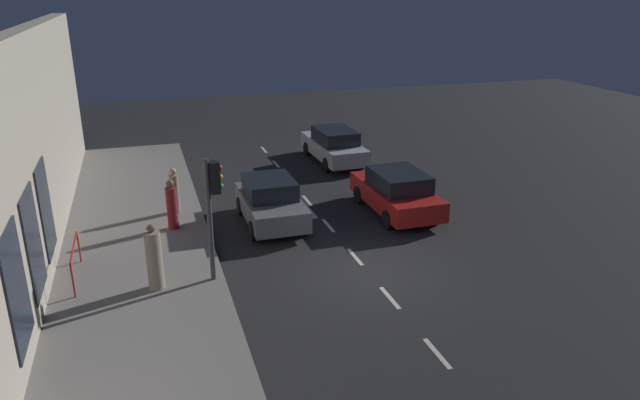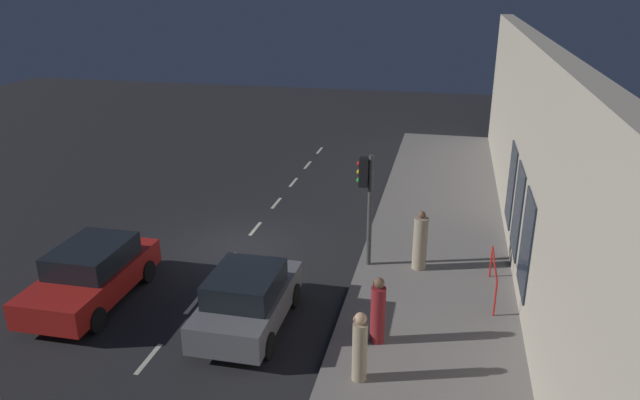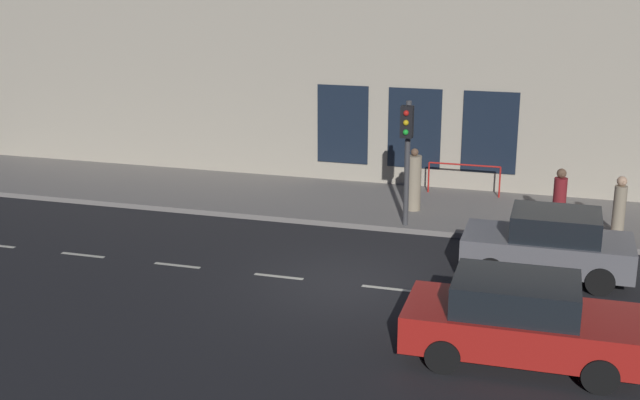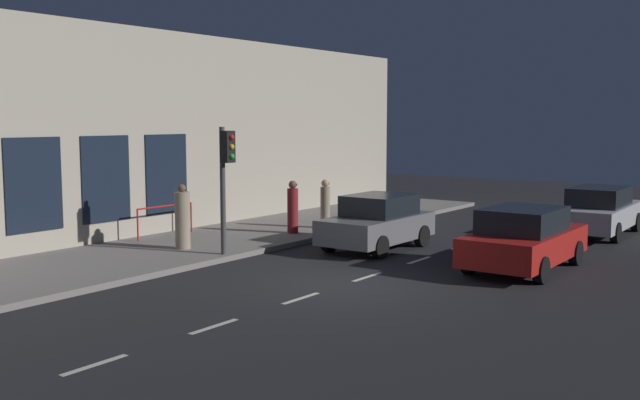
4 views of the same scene
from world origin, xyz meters
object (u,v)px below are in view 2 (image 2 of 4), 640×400
Objects in this scene: parked_car_1 at (247,299)px; parked_car_2 at (92,274)px; pedestrian_2 at (420,242)px; traffic_light at (366,191)px; pedestrian_0 at (378,312)px; pedestrian_1 at (360,348)px.

parked_car_1 is 4.54m from parked_car_2.
traffic_light is at bearing -61.68° from pedestrian_2.
parked_car_2 is 7.81m from pedestrian_0.
parked_car_1 is 3.49m from pedestrian_1.
pedestrian_0 is at bearing -2.62° from parked_car_1.
traffic_light is 4.82m from parked_car_1.
pedestrian_2 reaches higher than parked_car_2.
pedestrian_1 reaches higher than parked_car_1.
traffic_light is 1.88× the size of pedestrian_2.
pedestrian_1 is (0.70, -5.50, -1.56)m from traffic_light.
pedestrian_1 reaches higher than parked_car_2.
traffic_light reaches higher than parked_car_2.
pedestrian_2 reaches higher than pedestrian_0.
pedestrian_1 is (3.07, -1.66, 0.14)m from parked_car_1.
parked_car_1 is 5.58m from pedestrian_2.
pedestrian_0 is (0.90, -3.99, -1.55)m from traffic_light.
traffic_light is 0.89× the size of parked_car_1.
pedestrian_2 is at bearing -29.27° from pedestrian_0.
parked_car_2 is 2.65× the size of pedestrian_1.
pedestrian_0 reaches higher than pedestrian_1.
pedestrian_1 is (7.60, -2.02, 0.13)m from parked_car_2.
traffic_light reaches higher than pedestrian_0.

